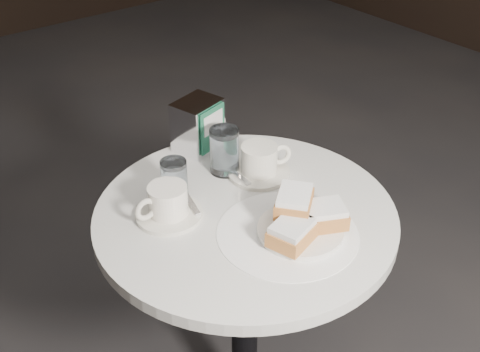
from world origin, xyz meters
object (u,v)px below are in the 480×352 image
coffee_cup_left (168,204)px  cafe_table (245,274)px  coffee_cup_right (260,162)px  water_glass_right (224,151)px  beignet_plate (302,221)px  napkin_dispenser (198,125)px  water_glass_left (174,180)px

coffee_cup_left → cafe_table: bearing=-31.7°
cafe_table → coffee_cup_right: size_ratio=3.78×
cafe_table → water_glass_right: water_glass_right is taller
beignet_plate → napkin_dispenser: (0.03, 0.44, 0.04)m
beignet_plate → coffee_cup_right: 0.25m
coffee_cup_left → napkin_dispenser: (0.23, 0.20, 0.03)m
beignet_plate → water_glass_left: (-0.14, 0.28, 0.01)m
cafe_table → water_glass_left: water_glass_left is taller
cafe_table → coffee_cup_left: size_ratio=4.56×
cafe_table → coffee_cup_right: 0.28m
beignet_plate → water_glass_right: bearing=86.5°
coffee_cup_right → water_glass_right: bearing=150.0°
coffee_cup_left → napkin_dispenser: 0.31m
water_glass_left → water_glass_right: size_ratio=0.84×
water_glass_right → coffee_cup_left: bearing=-161.6°
napkin_dispenser → coffee_cup_right: bearing=-92.5°
coffee_cup_left → coffee_cup_right: 0.27m
coffee_cup_right → water_glass_left: water_glass_left is taller
cafe_table → napkin_dispenser: napkin_dispenser is taller
coffee_cup_left → coffee_cup_right: coffee_cup_right is taller
coffee_cup_left → water_glass_left: (0.05, 0.05, 0.01)m
coffee_cup_right → napkin_dispenser: (-0.04, 0.20, 0.03)m
napkin_dispenser → coffee_cup_left: bearing=-153.3°
water_glass_right → coffee_cup_right: bearing=-48.3°
coffee_cup_right → water_glass_left: size_ratio=1.96×
cafe_table → coffee_cup_left: 0.29m
cafe_table → beignet_plate: bearing=-72.6°
water_glass_left → napkin_dispenser: (0.18, 0.15, 0.02)m
water_glass_right → napkin_dispenser: 0.13m
beignet_plate → coffee_cup_left: (-0.20, 0.23, 0.00)m
cafe_table → coffee_cup_left: coffee_cup_left is taller
cafe_table → beignet_plate: beignet_plate is taller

